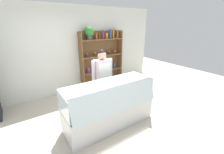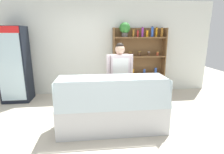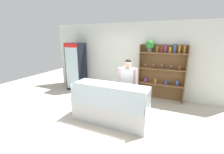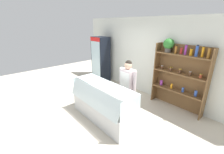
{
  "view_description": "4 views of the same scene",
  "coord_description": "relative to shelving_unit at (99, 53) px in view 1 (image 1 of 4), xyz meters",
  "views": [
    {
      "loc": [
        -1.44,
        -2.48,
        2.17
      ],
      "look_at": [
        0.45,
        0.28,
        0.97
      ],
      "focal_mm": 24.0,
      "sensor_mm": 36.0,
      "label": 1
    },
    {
      "loc": [
        -0.21,
        -3.08,
        1.77
      ],
      "look_at": [
        0.17,
        0.3,
        0.92
      ],
      "focal_mm": 28.0,
      "sensor_mm": 36.0,
      "label": 2
    },
    {
      "loc": [
        1.64,
        -3.35,
        2.18
      ],
      "look_at": [
        -0.15,
        0.66,
        1.0
      ],
      "focal_mm": 24.0,
      "sensor_mm": 36.0,
      "label": 3
    },
    {
      "loc": [
        2.94,
        -2.23,
        2.49
      ],
      "look_at": [
        -0.21,
        0.53,
        0.98
      ],
      "focal_mm": 24.0,
      "sensor_mm": 36.0,
      "label": 4
    }
  ],
  "objects": [
    {
      "name": "shop_clerk",
      "position": [
        -0.71,
        -1.38,
        -0.28
      ],
      "size": [
        0.58,
        0.25,
        1.58
      ],
      "color": "#2D2D38",
      "rests_on": "ground"
    },
    {
      "name": "ground_plane",
      "position": [
        -1.08,
        -1.97,
        -1.21
      ],
      "size": [
        12.0,
        12.0,
        0.0
      ],
      "primitive_type": "plane",
      "color": "beige"
    },
    {
      "name": "deli_display_case",
      "position": [
        -0.96,
        -2.06,
        -0.9
      ],
      "size": [
        1.98,
        0.74,
        1.01
      ],
      "color": "silver",
      "rests_on": "ground"
    },
    {
      "name": "shelving_unit",
      "position": [
        0.0,
        0.0,
        0.0
      ],
      "size": [
        1.55,
        0.31,
        2.08
      ],
      "color": "brown",
      "rests_on": "ground"
    },
    {
      "name": "back_wall",
      "position": [
        -1.08,
        0.21,
        0.14
      ],
      "size": [
        6.8,
        0.1,
        2.7
      ],
      "primitive_type": "cube",
      "color": "silver",
      "rests_on": "ground"
    }
  ]
}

